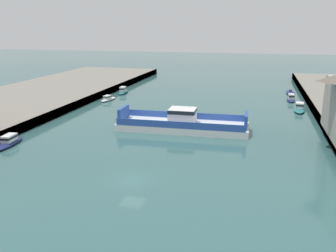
% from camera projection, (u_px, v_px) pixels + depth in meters
% --- Properties ---
extents(ground_plane, '(400.00, 400.00, 0.00)m').
position_uv_depth(ground_plane, '(132.00, 181.00, 38.95)').
color(ground_plane, '#335B5B').
extents(chain_ferry, '(21.40, 7.17, 3.57)m').
position_uv_depth(chain_ferry, '(182.00, 123.00, 58.17)').
color(chain_ferry, silver).
rests_on(chain_ferry, ground).
extents(moored_boat_near_left, '(2.61, 6.50, 1.66)m').
position_uv_depth(moored_boat_near_left, '(299.00, 108.00, 71.30)').
color(moored_boat_near_left, '#237075').
rests_on(moored_boat_near_left, ground).
extents(moored_boat_near_right, '(2.39, 5.66, 1.25)m').
position_uv_depth(moored_boat_near_right, '(108.00, 99.00, 81.41)').
color(moored_boat_near_right, white).
rests_on(moored_boat_near_right, ground).
extents(moored_boat_mid_left, '(2.10, 6.51, 1.05)m').
position_uv_depth(moored_boat_mid_left, '(290.00, 93.00, 89.71)').
color(moored_boat_mid_left, navy).
rests_on(moored_boat_mid_left, ground).
extents(moored_boat_mid_right, '(1.79, 5.63, 1.65)m').
position_uv_depth(moored_boat_mid_right, '(291.00, 98.00, 80.96)').
color(moored_boat_mid_right, navy).
rests_on(moored_boat_mid_right, ground).
extents(moored_boat_far_left, '(2.49, 6.89, 1.49)m').
position_uv_depth(moored_boat_far_left, '(8.00, 142.00, 50.60)').
color(moored_boat_far_left, navy).
rests_on(moored_boat_far_left, ground).
extents(moored_boat_far_right, '(2.52, 6.35, 1.72)m').
position_uv_depth(moored_boat_far_right, '(123.00, 91.00, 90.16)').
color(moored_boat_far_right, '#237075').
rests_on(moored_boat_far_right, ground).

